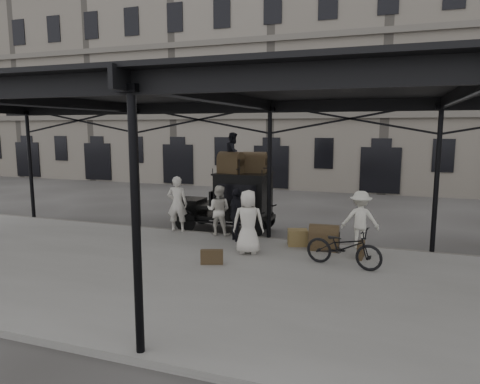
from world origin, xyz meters
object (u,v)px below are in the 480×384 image
object	(u,v)px
bicycle	(344,247)
steamer_trunk_platform	(324,239)
porter_left	(177,204)
steamer_trunk_roof_near	(231,164)
taxi	(235,199)
porter_official	(237,215)

from	to	relation	value
bicycle	steamer_trunk_platform	distance (m)	1.60
bicycle	steamer_trunk_platform	size ratio (longest dim) A/B	2.32
porter_left	steamer_trunk_roof_near	bearing A→B (deg)	-160.71
taxi	steamer_trunk_roof_near	size ratio (longest dim) A/B	4.22
bicycle	steamer_trunk_roof_near	size ratio (longest dim) A/B	2.34
porter_left	steamer_trunk_roof_near	xyz separation A→B (m)	(1.64, 0.98, 1.37)
taxi	porter_official	size ratio (longest dim) A/B	2.13
porter_left	steamer_trunk_platform	xyz separation A→B (m)	(5.23, -0.64, -0.66)
porter_official	steamer_trunk_platform	xyz separation A→B (m)	(2.83, -0.12, -0.54)
steamer_trunk_platform	porter_official	bearing A→B (deg)	174.51
porter_left	bicycle	size ratio (longest dim) A/B	0.97
taxi	steamer_trunk_platform	distance (m)	4.04
steamer_trunk_roof_near	steamer_trunk_platform	xyz separation A→B (m)	(3.59, -1.62, -2.03)
steamer_trunk_roof_near	taxi	bearing A→B (deg)	84.11
porter_left	bicycle	world-z (taller)	porter_left
porter_left	steamer_trunk_platform	size ratio (longest dim) A/B	2.25
taxi	bicycle	size ratio (longest dim) A/B	1.80
steamer_trunk_roof_near	bicycle	bearing A→B (deg)	-23.03
porter_official	bicycle	xyz separation A→B (m)	(3.54, -1.54, -0.33)
taxi	bicycle	distance (m)	5.38
porter_official	porter_left	bearing A→B (deg)	35.85
porter_official	steamer_trunk_roof_near	size ratio (longest dim) A/B	1.98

